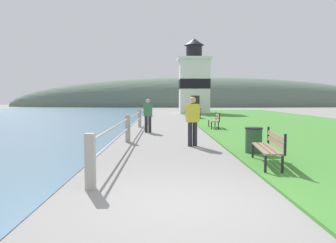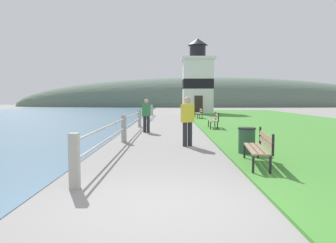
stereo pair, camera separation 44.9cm
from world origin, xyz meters
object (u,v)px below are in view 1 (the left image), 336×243
park_bench_near (270,146)px  park_bench_far (197,112)px  person_by_railing (193,120)px  person_strolling (148,114)px  trash_bin (254,141)px  lighthouse (194,82)px  park_bench_midway (215,119)px

park_bench_near → park_bench_far: bearing=-83.7°
person_by_railing → person_strolling: bearing=-0.8°
person_strolling → trash_bin: person_strolling is taller
person_strolling → trash_bin: 7.48m
park_bench_near → person_by_railing: 3.97m
lighthouse → person_by_railing: size_ratio=4.73×
park_bench_far → trash_bin: park_bench_far is taller
park_bench_near → lighthouse: lighthouse is taller
park_bench_near → trash_bin: park_bench_near is taller
park_bench_midway → park_bench_far: size_ratio=0.86×
park_bench_midway → lighthouse: (0.61, 18.95, 3.05)m
park_bench_near → trash_bin: size_ratio=2.33×
park_bench_midway → person_strolling: 4.10m
park_bench_far → person_strolling: (-3.66, -10.90, 0.38)m
park_bench_far → lighthouse: 10.32m
park_bench_near → lighthouse: size_ratio=0.23×
park_bench_midway → trash_bin: park_bench_midway is taller
park_bench_near → person_by_railing: bearing=-58.9°
person_strolling → park_bench_midway: bearing=-56.2°
park_bench_far → person_by_railing: size_ratio=1.08×
park_bench_far → person_strolling: bearing=69.6°
person_by_railing → park_bench_midway: bearing=-37.6°
park_bench_midway → person_by_railing: (-1.86, -6.54, 0.43)m
lighthouse → person_by_railing: bearing=-95.5°
person_strolling → lighthouse: bearing=-3.8°
person_strolling → person_by_railing: size_ratio=0.95×
lighthouse → person_strolling: lighthouse is taller
park_bench_near → person_strolling: person_strolling is taller
park_bench_midway → person_by_railing: 6.81m
person_strolling → person_by_railing: person_by_railing is taller
park_bench_midway → park_bench_far: 9.11m
lighthouse → park_bench_near: bearing=-91.7°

